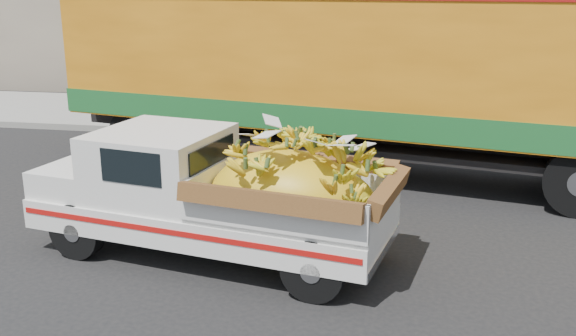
# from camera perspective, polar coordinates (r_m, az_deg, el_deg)

# --- Properties ---
(ground) EXTENTS (100.00, 100.00, 0.00)m
(ground) POSITION_cam_1_polar(r_m,az_deg,el_deg) (8.51, -4.42, -7.70)
(ground) COLOR black
(ground) RESTS_ON ground
(curb) EXTENTS (60.00, 0.25, 0.15)m
(curb) POSITION_cam_1_polar(r_m,az_deg,el_deg) (14.57, 2.13, 2.81)
(curb) COLOR gray
(curb) RESTS_ON ground
(sidewalk) EXTENTS (60.00, 4.00, 0.14)m
(sidewalk) POSITION_cam_1_polar(r_m,az_deg,el_deg) (16.60, 3.21, 4.44)
(sidewalk) COLOR gray
(sidewalk) RESTS_ON ground
(building_left) EXTENTS (18.00, 6.00, 5.00)m
(building_left) POSITION_cam_1_polar(r_m,az_deg,el_deg) (24.23, -14.40, 13.46)
(building_left) COLOR gray
(building_left) RESTS_ON ground
(pickup_truck) EXTENTS (4.82, 2.50, 1.61)m
(pickup_truck) POSITION_cam_1_polar(r_m,az_deg,el_deg) (8.10, -4.70, -2.40)
(pickup_truck) COLOR black
(pickup_truck) RESTS_ON ground
(semi_trailer) EXTENTS (12.09, 4.88, 3.80)m
(semi_trailer) POSITION_cam_1_polar(r_m,az_deg,el_deg) (11.66, 7.99, 9.53)
(semi_trailer) COLOR black
(semi_trailer) RESTS_ON ground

